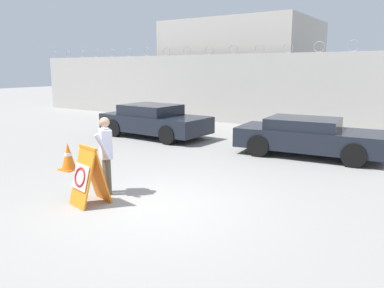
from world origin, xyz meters
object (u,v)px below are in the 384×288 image
Objects in this scene: barricade_sign at (88,176)px; parked_car_rear_sedan at (308,136)px; traffic_cone_near at (68,156)px; parked_car_front_coupe at (154,121)px; security_guard at (106,152)px.

barricade_sign is 0.26× the size of parked_car_rear_sedan.
parked_car_front_coupe is (-1.19, 5.10, 0.29)m from traffic_cone_near.
security_guard is 0.38× the size of parked_car_front_coupe.
barricade_sign is 7.09m from parked_car_rear_sedan.
security_guard is 2.26× the size of traffic_cone_near.
parked_car_rear_sedan is (2.57, 6.01, -0.31)m from security_guard.
security_guard is 0.37× the size of parked_car_rear_sedan.
security_guard is 6.87m from parked_car_front_coupe.
security_guard is at bearing 116.51° from barricade_sign.
barricade_sign is at bearing -42.48° from security_guard.
traffic_cone_near is at bearing -74.59° from parked_car_front_coupe.
parked_car_front_coupe is 0.98× the size of parked_car_rear_sedan.
security_guard is 6.54m from parked_car_rear_sedan.
barricade_sign is 0.27× the size of parked_car_front_coupe.
barricade_sign is at bearing -30.83° from traffic_cone_near.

